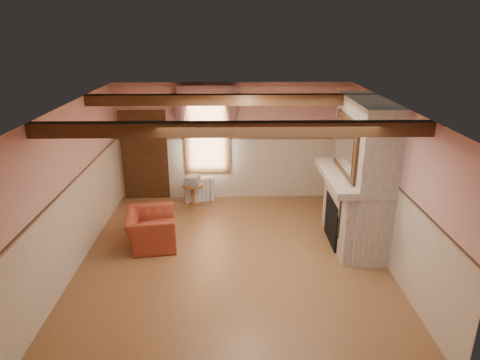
{
  "coord_description": "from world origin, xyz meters",
  "views": [
    {
      "loc": [
        0.0,
        -6.89,
        4.05
      ],
      "look_at": [
        0.14,
        0.8,
        1.23
      ],
      "focal_mm": 32.0,
      "sensor_mm": 36.0,
      "label": 1
    }
  ],
  "objects_px": {
    "mantel_clock": "(343,156)",
    "bowl": "(349,167)",
    "side_table": "(193,195)",
    "radiator": "(199,189)",
    "armchair": "(151,229)",
    "oil_lamp": "(347,158)"
  },
  "relations": [
    {
      "from": "radiator",
      "to": "side_table",
      "type": "bearing_deg",
      "value": -128.14
    },
    {
      "from": "mantel_clock",
      "to": "bowl",
      "type": "bearing_deg",
      "value": -90.0
    },
    {
      "from": "side_table",
      "to": "oil_lamp",
      "type": "height_order",
      "value": "oil_lamp"
    },
    {
      "from": "side_table",
      "to": "bowl",
      "type": "relative_size",
      "value": 1.72
    },
    {
      "from": "mantel_clock",
      "to": "oil_lamp",
      "type": "relative_size",
      "value": 0.86
    },
    {
      "from": "armchair",
      "to": "oil_lamp",
      "type": "relative_size",
      "value": 3.74
    },
    {
      "from": "oil_lamp",
      "to": "side_table",
      "type": "bearing_deg",
      "value": 157.62
    },
    {
      "from": "radiator",
      "to": "mantel_clock",
      "type": "height_order",
      "value": "mantel_clock"
    },
    {
      "from": "side_table",
      "to": "radiator",
      "type": "height_order",
      "value": "radiator"
    },
    {
      "from": "armchair",
      "to": "bowl",
      "type": "height_order",
      "value": "bowl"
    },
    {
      "from": "side_table",
      "to": "bowl",
      "type": "xyz_separation_m",
      "value": [
        3.17,
        -1.55,
        1.18
      ]
    },
    {
      "from": "oil_lamp",
      "to": "armchair",
      "type": "bearing_deg",
      "value": -171.48
    },
    {
      "from": "bowl",
      "to": "mantel_clock",
      "type": "xyz_separation_m",
      "value": [
        0.0,
        0.56,
        0.06
      ]
    },
    {
      "from": "side_table",
      "to": "radiator",
      "type": "distance_m",
      "value": 0.33
    },
    {
      "from": "side_table",
      "to": "bowl",
      "type": "height_order",
      "value": "bowl"
    },
    {
      "from": "armchair",
      "to": "mantel_clock",
      "type": "distance_m",
      "value": 4.09
    },
    {
      "from": "radiator",
      "to": "bowl",
      "type": "distance_m",
      "value": 3.75
    },
    {
      "from": "radiator",
      "to": "bowl",
      "type": "relative_size",
      "value": 2.19
    },
    {
      "from": "side_table",
      "to": "radiator",
      "type": "relative_size",
      "value": 0.79
    },
    {
      "from": "bowl",
      "to": "armchair",
      "type": "bearing_deg",
      "value": -175.12
    },
    {
      "from": "side_table",
      "to": "oil_lamp",
      "type": "xyz_separation_m",
      "value": [
        3.17,
        -1.31,
        1.29
      ]
    },
    {
      "from": "armchair",
      "to": "oil_lamp",
      "type": "distance_m",
      "value": 4.05
    }
  ]
}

